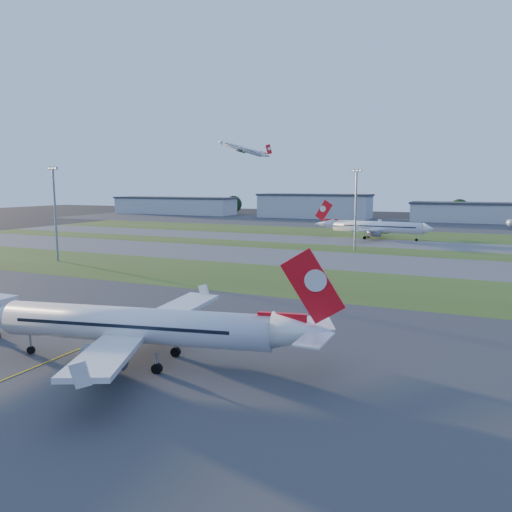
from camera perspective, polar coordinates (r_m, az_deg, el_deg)
The scene contains 21 objects.
ground at distance 74.63m, azimuth -20.66°, elevation -8.73°, with size 700.00×700.00×0.00m, color black.
apron_near at distance 74.63m, azimuth -20.66°, elevation -8.73°, with size 300.00×70.00×0.01m, color #333335.
grass_strip_a at distance 116.20m, azimuth -2.36°, elevation -2.26°, with size 300.00×34.00×0.01m, color #364C19.
taxiway_a at distance 146.08m, azimuth 3.41°, elevation -0.12°, with size 300.00×32.00×0.01m, color #515154.
grass_strip_b at distance 169.50m, azimuth 6.40°, elevation 0.99°, with size 300.00×18.00×0.01m, color #364C19.
taxiway_b at distance 190.43m, azimuth 8.42°, elevation 1.74°, with size 300.00×26.00×0.01m, color #515154.
grass_strip_c at distance 222.22m, azimuth 10.74°, elevation 2.59°, with size 300.00×40.00×0.01m, color #364C19.
apron_far at distance 280.74m, azimuth 13.60°, elevation 3.64°, with size 400.00×80.00×0.01m, color #333335.
yellow_line at distance 71.31m, azimuth -17.76°, elevation -9.38°, with size 0.25×60.00×0.02m, color gold.
airliner_parked at distance 60.90m, azimuth -13.29°, elevation -7.82°, with size 40.42×33.94×12.75m.
airliner_taxiing at distance 198.84m, azimuth 13.55°, elevation 3.22°, with size 42.69×36.18×13.32m.
airliner_departing at distance 303.13m, azimuth -1.54°, elevation 12.13°, with size 29.97×25.13×9.50m.
light_mast_west at distance 147.43m, azimuth -22.00°, elevation 5.16°, with size 3.20×0.70×25.80m.
light_mast_centre at distance 162.43m, azimuth 11.34°, elevation 5.82°, with size 3.20×0.70×25.80m.
hangar_far_west at distance 365.80m, azimuth -9.30°, elevation 5.72°, with size 91.80×23.00×12.20m.
hangar_west at distance 320.29m, azimuth 6.67°, elevation 5.71°, with size 71.40×23.00×15.20m.
hangar_east at distance 305.68m, azimuth 24.90°, elevation 4.52°, with size 81.60×23.00×11.20m.
tree_far_west at distance 399.49m, azimuth -13.09°, elevation 5.87°, with size 11.00×11.00×12.00m.
tree_west at distance 358.73m, azimuth -2.60°, elevation 5.94°, with size 12.10×12.10×13.20m.
tree_mid_west at distance 324.50m, azimuth 11.49°, elevation 5.32°, with size 9.90×9.90×10.80m.
tree_mid_east at distance 319.77m, azimuth 22.20°, elevation 5.01°, with size 11.55×11.55×12.60m.
Camera 1 is at (51.01, -50.27, 21.01)m, focal length 35.00 mm.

